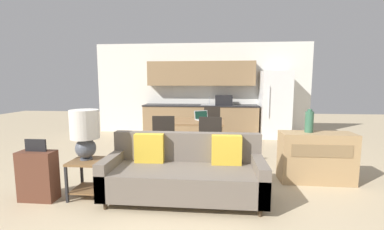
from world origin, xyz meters
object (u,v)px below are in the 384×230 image
Objects in this scene: dining_chair_near_right at (211,139)px; vase at (309,122)px; table_lamp at (85,131)px; side_table at (88,172)px; refrigerator at (275,104)px; dining_chair_far_right at (212,124)px; dining_chair_near_left at (164,138)px; dining_table at (191,124)px; suitcase at (38,175)px; couch at (185,173)px; laptop at (202,118)px; credenza at (316,157)px.

vase is at bearing 166.66° from dining_chair_near_right.
side_table is at bearing -52.40° from table_lamp.
refrigerator reaches higher than dining_chair_far_right.
dining_chair_near_left is 1.00× the size of dining_chair_far_right.
dining_table is 0.96m from dining_chair_far_right.
vase reaches higher than dining_chair_near_left.
refrigerator is 3.79m from dining_chair_near_left.
suitcase is (-2.23, -1.52, -0.19)m from dining_chair_near_right.
vase is at bearing 22.88° from couch.
credenza is at bearing -68.99° from laptop.
dining_chair_near_right is (0.43, -0.84, -0.14)m from dining_table.
credenza is (3.27, 0.84, 0.05)m from side_table.
dining_chair_near_left is 1.16× the size of suitcase.
dining_chair_near_right reaches higher than dining_table.
suitcase is (-3.96, -4.32, -0.59)m from refrigerator.
dining_chair_far_right is 3.91m from suitcase.
refrigerator is 2.10m from dining_chair_far_right.
dining_chair_near_left is at bearing 0.88° from dining_chair_near_right.
dining_chair_far_right is at bearing 61.90° from side_table.
table_lamp is at bearing -119.35° from dining_table.
table_lamp is at bearing -177.63° from couch.
credenza is at bearing -91.61° from refrigerator.
credenza is at bearing 13.66° from table_lamp.
side_table is 0.62× the size of suitcase.
dining_chair_far_right is at bearing -122.95° from dining_chair_near_left.
side_table is at bearing -175.95° from couch.
refrigerator is 1.97× the size of dining_chair_far_right.
dining_chair_near_right and dining_chair_far_right have the same top height.
side_table is 1.63m from dining_chair_near_left.
table_lamp reaches higher than dining_chair_near_right.
laptop is 3.27m from suitcase.
dining_chair_near_right is 1.16× the size of suitcase.
couch is at bearing -157.12° from vase.
refrigerator is at bearing -138.37° from dining_chair_near_left.
refrigerator is 1.97× the size of dining_chair_near_left.
vase is 0.89× the size of laptop.
table_lamp reaches higher than dining_table.
dining_chair_near_left reaches higher than laptop.
dining_table is 1.67× the size of suitcase.
laptop reaches higher than suitcase.
dining_chair_near_right is (1.63, 1.37, 0.18)m from side_table.
vase is (3.14, 0.87, 0.60)m from side_table.
dining_chair_near_right is at bearing 171.14° from dining_chair_near_left.
suitcase is (-0.57, -0.19, -0.57)m from table_lamp.
couch is 4.04× the size of side_table.
side_table is 0.54× the size of dining_chair_near_left.
dining_chair_near_right is (0.32, 1.28, 0.18)m from couch.
couch is at bearing 2.37° from table_lamp.
credenza reaches higher than side_table.
suitcase is (-2.02, -2.53, -0.44)m from laptop.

